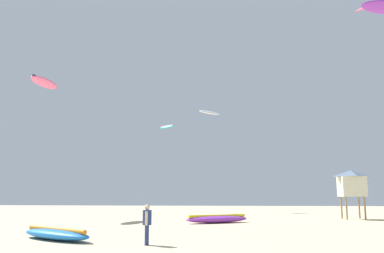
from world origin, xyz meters
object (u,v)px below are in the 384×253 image
Objects in this scene: kite_aloft_1 at (210,113)px; lifeguard_tower at (351,183)px; person_foreground at (147,221)px; kite_aloft_2 at (45,83)px; kite_aloft_4 at (167,127)px; kite_grounded_near at (217,219)px; kite_grounded_mid at (56,234)px; kite_aloft_0 at (365,8)px.

lifeguard_tower is at bearing -50.16° from kite_aloft_1.
kite_aloft_2 is (-13.57, 18.60, 11.54)m from person_foreground.
kite_grounded_near is at bearing -70.37° from kite_aloft_4.
kite_aloft_0 reaches higher than kite_grounded_mid.
kite_grounded_mid is at bearing -100.79° from kite_aloft_1.
kite_aloft_2 is (-30.09, -0.26, -6.58)m from kite_aloft_0.
kite_aloft_2 is at bearing -128.31° from kite_aloft_4.
person_foreground is 0.41× the size of lifeguard_tower.
kite_aloft_1 reaches higher than lifeguard_tower.
kite_aloft_2 is at bearing 117.57° from kite_grounded_mid.
kite_aloft_0 reaches higher than person_foreground.
kite_grounded_mid is 33.22m from kite_aloft_0.
lifeguard_tower is 1.87× the size of kite_aloft_0.
person_foreground reaches higher than kite_grounded_near.
kite_aloft_0 reaches higher than lifeguard_tower.
kite_aloft_1 is at bearing 28.77° from kite_aloft_4.
kite_aloft_0 is 0.69× the size of kite_aloft_1.
kite_aloft_4 is at bearing 109.63° from kite_grounded_near.
kite_grounded_mid is at bearing -122.23° from kite_grounded_near.
kite_grounded_mid is 35.23m from kite_aloft_1.
kite_grounded_near is 21.09m from kite_aloft_2.
kite_grounded_near is 1.23× the size of lifeguard_tower.
kite_aloft_2 is at bearing -134.39° from kite_aloft_1.
kite_aloft_4 reaches higher than kite_grounded_mid.
kite_grounded_mid is 2.16× the size of kite_aloft_0.
kite_aloft_1 is at bearing 45.61° from kite_aloft_2.
kite_aloft_4 is at bearing 93.27° from person_foreground.
kite_aloft_0 is (21.18, 17.32, 18.84)m from kite_grounded_mid.
kite_aloft_1 reaches higher than kite_grounded_mid.
person_foreground is 0.53× the size of kite_aloft_1.
kite_aloft_4 is (1.05, 29.66, 9.93)m from kite_grounded_mid.
kite_grounded_near is 21.42m from kite_aloft_4.
kite_grounded_mid is at bearing -62.43° from kite_aloft_2.
kite_aloft_0 is 22.35m from kite_aloft_1.
lifeguard_tower is 16.23m from kite_aloft_0.
person_foreground is at bearing -53.89° from kite_aloft_2.
lifeguard_tower is (14.27, 18.76, 2.06)m from person_foreground.
kite_aloft_0 is 0.50× the size of kite_aloft_2.
kite_aloft_4 is at bearing 145.17° from lifeguard_tower.
kite_aloft_1 is 1.35× the size of kite_aloft_4.
kite_grounded_near is at bearing -158.07° from kite_aloft_0.
person_foreground reaches higher than kite_grounded_mid.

